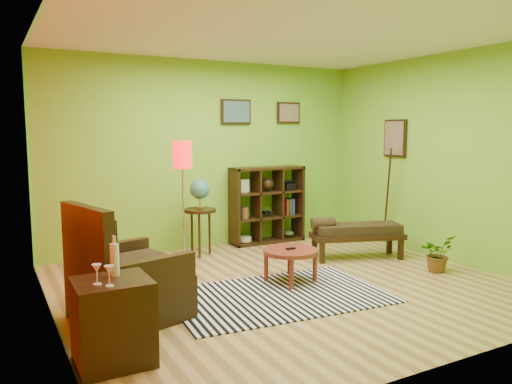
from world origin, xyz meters
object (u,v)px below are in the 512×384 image
armchair (124,284)px  cube_shelf (268,205)px  coffee_table (291,254)px  potted_plant (437,257)px  side_cabinet (113,321)px  bench (355,232)px  globe_table (200,198)px  floor_lamp (183,167)px

armchair → cube_shelf: size_ratio=0.93×
coffee_table → potted_plant: coffee_table is taller
side_cabinet → bench: bearing=23.4°
armchair → cube_shelf: 3.57m
side_cabinet → globe_table: globe_table is taller
armchair → potted_plant: 3.87m
coffee_table → bench: (1.37, 0.50, 0.04)m
floor_lamp → potted_plant: floor_lamp is taller
armchair → bench: bearing=12.1°
globe_table → cube_shelf: (1.27, 0.28, -0.22)m
coffee_table → bench: size_ratio=0.48×
globe_table → bench: globe_table is taller
armchair → side_cabinet: armchair is taller
side_cabinet → bench: 3.99m
bench → armchair: bearing=-167.9°
floor_lamp → cube_shelf: 2.19m
bench → potted_plant: (0.50, -1.00, -0.20)m
coffee_table → armchair: (-1.98, -0.21, -0.00)m
armchair → globe_table: 2.50m
coffee_table → armchair: armchair is taller
armchair → side_cabinet: (-0.30, -0.87, -0.00)m
side_cabinet → floor_lamp: (1.32, 2.02, 1.00)m
potted_plant → side_cabinet: bearing=-172.0°
globe_table → potted_plant: bearing=-43.4°
armchair → potted_plant: bearing=-4.2°
coffee_table → bench: 1.46m
coffee_table → floor_lamp: size_ratio=0.39×
floor_lamp → potted_plant: bearing=-26.9°
globe_table → coffee_table: bearing=-75.4°
potted_plant → floor_lamp: bearing=153.1°
coffee_table → side_cabinet: size_ratio=0.66×
coffee_table → floor_lamp: floor_lamp is taller
cube_shelf → bench: size_ratio=0.89×
floor_lamp → globe_table: bearing=54.9°
side_cabinet → globe_table: (1.84, 2.77, 0.49)m
side_cabinet → potted_plant: side_cabinet is taller
bench → potted_plant: size_ratio=2.92×
armchair → side_cabinet: bearing=-109.1°
floor_lamp → globe_table: 1.04m
cube_shelf → potted_plant: 2.71m
coffee_table → side_cabinet: side_cabinet is taller
floor_lamp → cube_shelf: size_ratio=1.37×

